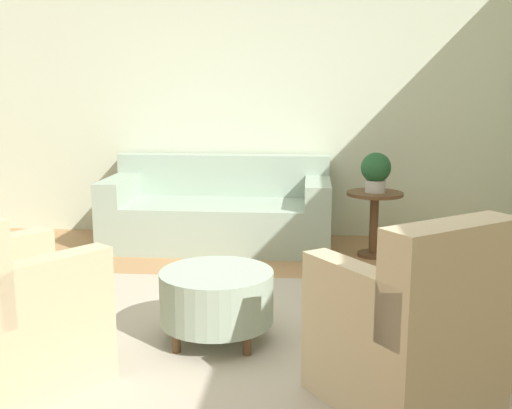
{
  "coord_description": "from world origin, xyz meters",
  "views": [
    {
      "loc": [
        0.52,
        -3.52,
        1.54
      ],
      "look_at": [
        0.15,
        0.55,
        0.75
      ],
      "focal_mm": 42.0,
      "sensor_mm": 36.0,
      "label": 1
    }
  ],
  "objects_px": {
    "armchair_left": "(7,317)",
    "armchair_right": "(411,332)",
    "couch": "(219,214)",
    "side_table": "(374,213)",
    "ottoman_table": "(217,296)",
    "potted_plant_on_side_table": "(376,170)"
  },
  "relations": [
    {
      "from": "couch",
      "to": "side_table",
      "type": "xyz_separation_m",
      "value": [
        1.5,
        -0.29,
        0.1
      ]
    },
    {
      "from": "armchair_right",
      "to": "potted_plant_on_side_table",
      "type": "bearing_deg",
      "value": 87.93
    },
    {
      "from": "ottoman_table",
      "to": "side_table",
      "type": "bearing_deg",
      "value": 60.37
    },
    {
      "from": "potted_plant_on_side_table",
      "to": "side_table",
      "type": "bearing_deg",
      "value": -116.57
    },
    {
      "from": "armchair_left",
      "to": "armchair_right",
      "type": "xyz_separation_m",
      "value": [
        2.05,
        0.0,
        0.0
      ]
    },
    {
      "from": "ottoman_table",
      "to": "potted_plant_on_side_table",
      "type": "height_order",
      "value": "potted_plant_on_side_table"
    },
    {
      "from": "couch",
      "to": "ottoman_table",
      "type": "xyz_separation_m",
      "value": [
        0.34,
        -2.33,
        -0.03
      ]
    },
    {
      "from": "couch",
      "to": "side_table",
      "type": "relative_size",
      "value": 3.62
    },
    {
      "from": "potted_plant_on_side_table",
      "to": "armchair_right",
      "type": "bearing_deg",
      "value": -92.07
    },
    {
      "from": "armchair_right",
      "to": "side_table",
      "type": "height_order",
      "value": "armchair_right"
    },
    {
      "from": "armchair_right",
      "to": "ottoman_table",
      "type": "height_order",
      "value": "armchair_right"
    },
    {
      "from": "armchair_left",
      "to": "potted_plant_on_side_table",
      "type": "distance_m",
      "value": 3.49
    },
    {
      "from": "armchair_left",
      "to": "ottoman_table",
      "type": "distance_m",
      "value": 1.2
    },
    {
      "from": "ottoman_table",
      "to": "potted_plant_on_side_table",
      "type": "relative_size",
      "value": 1.91
    },
    {
      "from": "armchair_right",
      "to": "potted_plant_on_side_table",
      "type": "height_order",
      "value": "potted_plant_on_side_table"
    },
    {
      "from": "ottoman_table",
      "to": "armchair_right",
      "type": "bearing_deg",
      "value": -32.54
    },
    {
      "from": "armchair_right",
      "to": "side_table",
      "type": "relative_size",
      "value": 1.67
    },
    {
      "from": "armchair_right",
      "to": "armchair_left",
      "type": "bearing_deg",
      "value": -180.0
    },
    {
      "from": "couch",
      "to": "potted_plant_on_side_table",
      "type": "relative_size",
      "value": 6.01
    },
    {
      "from": "ottoman_table",
      "to": "side_table",
      "type": "height_order",
      "value": "side_table"
    },
    {
      "from": "potted_plant_on_side_table",
      "to": "couch",
      "type": "bearing_deg",
      "value": 169.04
    },
    {
      "from": "armchair_left",
      "to": "potted_plant_on_side_table",
      "type": "height_order",
      "value": "potted_plant_on_side_table"
    }
  ]
}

